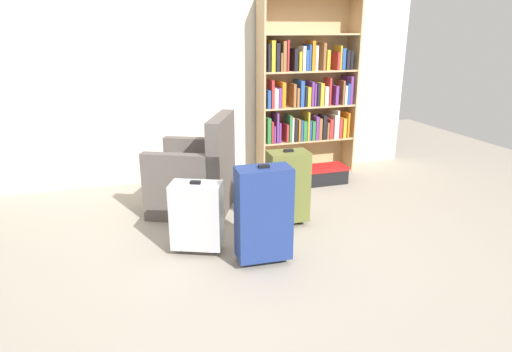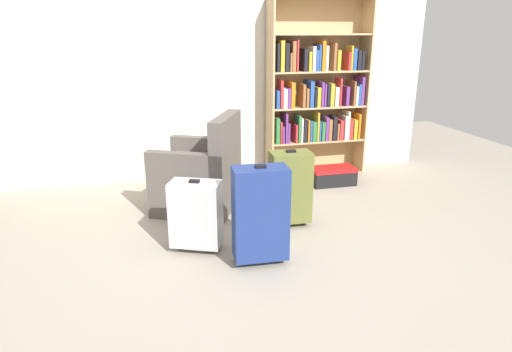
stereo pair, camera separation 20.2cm
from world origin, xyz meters
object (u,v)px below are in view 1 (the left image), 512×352
object	(u,v)px
suitcase_silver	(197,215)
mug	(247,196)
armchair	(196,177)
suitcase_navy_blue	(264,213)
suitcase_olive	(288,186)
storage_box	(324,174)
bookshelf	(306,93)

from	to	relation	value
suitcase_silver	mug	bearing A→B (deg)	54.30
armchair	suitcase_navy_blue	distance (m)	1.20
mug	suitcase_silver	size ratio (longest dim) A/B	0.21
suitcase_olive	suitcase_navy_blue	bearing A→B (deg)	-125.31
storage_box	suitcase_navy_blue	size ratio (longest dim) A/B	0.65
mug	suitcase_navy_blue	xyz separation A→B (m)	(-0.23, -1.22, 0.34)
mug	bookshelf	bearing A→B (deg)	38.28
bookshelf	suitcase_navy_blue	size ratio (longest dim) A/B	2.63
storage_box	suitcase_silver	bearing A→B (deg)	-143.91
armchair	suitcase_olive	xyz separation A→B (m)	(0.69, -0.58, 0.04)
bookshelf	armchair	bearing A→B (deg)	-151.36
bookshelf	storage_box	xyz separation A→B (m)	(0.06, -0.45, -0.84)
storage_box	suitcase_navy_blue	world-z (taller)	suitcase_navy_blue
storage_box	suitcase_silver	xyz separation A→B (m)	(-1.63, -1.19, 0.20)
suitcase_olive	suitcase_silver	size ratio (longest dim) A/B	1.18
suitcase_olive	suitcase_silver	world-z (taller)	suitcase_olive
bookshelf	suitcase_navy_blue	world-z (taller)	bookshelf
suitcase_silver	suitcase_navy_blue	bearing A→B (deg)	-35.83
bookshelf	suitcase_olive	size ratio (longest dim) A/B	2.90
storage_box	suitcase_navy_blue	bearing A→B (deg)	-128.91
armchair	mug	distance (m)	0.58
mug	suitcase_navy_blue	world-z (taller)	suitcase_navy_blue
bookshelf	storage_box	bearing A→B (deg)	-82.89
suitcase_olive	mug	bearing A→B (deg)	105.70
storage_box	suitcase_olive	xyz separation A→B (m)	(-0.80, -0.92, 0.25)
armchair	suitcase_silver	distance (m)	0.87
armchair	suitcase_silver	bearing A→B (deg)	-99.64
storage_box	suitcase_olive	distance (m)	1.24
bookshelf	suitcase_olive	distance (m)	1.66
armchair	storage_box	xyz separation A→B (m)	(1.49, 0.33, -0.21)
mug	suitcase_silver	xyz separation A→B (m)	(-0.66, -0.91, 0.25)
mug	suitcase_navy_blue	bearing A→B (deg)	-100.74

